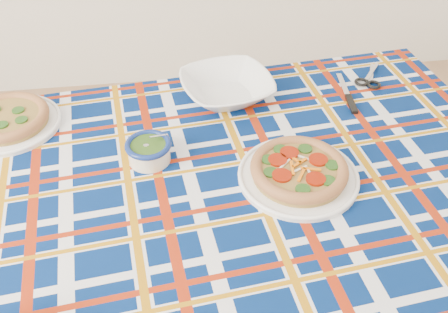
{
  "coord_description": "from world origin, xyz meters",
  "views": [
    {
      "loc": [
        0.05,
        -0.52,
        1.54
      ],
      "look_at": [
        0.18,
        0.41,
        0.74
      ],
      "focal_mm": 40.0,
      "sensor_mm": 36.0,
      "label": 1
    }
  ],
  "objects": [
    {
      "name": "table_knife",
      "position": [
        0.58,
        0.71,
        0.72
      ],
      "size": [
        0.04,
        0.23,
        0.01
      ],
      "primitive_type": null,
      "rotation": [
        0.0,
        0.0,
        1.48
      ],
      "color": "silver",
      "rests_on": "tablecloth"
    },
    {
      "name": "pesto_bowl",
      "position": [
        -0.01,
        0.44,
        0.75
      ],
      "size": [
        0.12,
        0.12,
        0.07
      ],
      "primitive_type": null,
      "rotation": [
        0.0,
        0.0,
        -0.06
      ],
      "color": "#1F3D10",
      "rests_on": "tablecloth"
    },
    {
      "name": "tablecloth",
      "position": [
        0.16,
        0.35,
        0.67
      ],
      "size": [
        1.65,
        1.14,
        0.1
      ],
      "primitive_type": null,
      "rotation": [
        0.0,
        0.0,
        0.11
      ],
      "color": "#041C52",
      "rests_on": "dining_table"
    },
    {
      "name": "kitchen_scissors",
      "position": [
        0.69,
        0.77,
        0.73
      ],
      "size": [
        0.16,
        0.2,
        0.02
      ],
      "primitive_type": null,
      "rotation": [
        0.0,
        0.0,
        1.04
      ],
      "color": "silver",
      "rests_on": "tablecloth"
    },
    {
      "name": "serving_bowl",
      "position": [
        0.22,
        0.7,
        0.75
      ],
      "size": [
        0.31,
        0.31,
        0.06
      ],
      "primitive_type": "imported",
      "rotation": [
        0.0,
        0.0,
        0.22
      ],
      "color": "white",
      "rests_on": "tablecloth"
    },
    {
      "name": "second_focaccia_plate",
      "position": [
        -0.39,
        0.64,
        0.74
      ],
      "size": [
        0.3,
        0.3,
        0.05
      ],
      "primitive_type": null,
      "rotation": [
        0.0,
        0.0,
        -0.04
      ],
      "color": "olive",
      "rests_on": "tablecloth"
    },
    {
      "name": "dining_table",
      "position": [
        0.16,
        0.35,
        0.64
      ],
      "size": [
        1.61,
        1.11,
        0.71
      ],
      "rotation": [
        0.0,
        0.0,
        0.11
      ],
      "color": "brown",
      "rests_on": "floor"
    },
    {
      "name": "main_focaccia_plate",
      "position": [
        0.35,
        0.33,
        0.75
      ],
      "size": [
        0.36,
        0.36,
        0.06
      ],
      "primitive_type": null,
      "rotation": [
        0.0,
        0.0,
        0.23
      ],
      "color": "olive",
      "rests_on": "tablecloth"
    }
  ]
}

